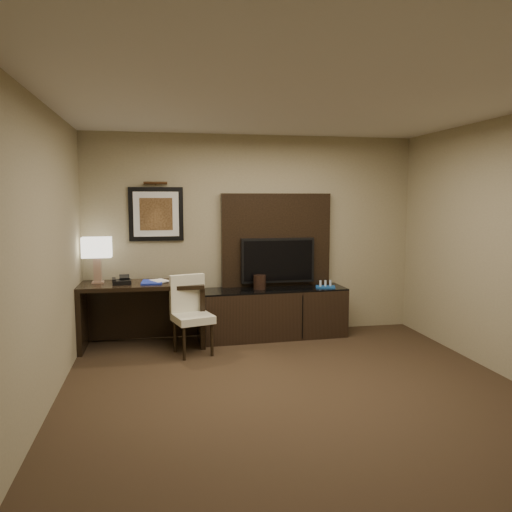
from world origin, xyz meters
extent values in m
cube|color=#302215|center=(0.00, 0.00, -0.01)|extent=(4.50, 5.00, 0.01)
cube|color=silver|center=(0.00, 0.00, 2.70)|extent=(4.50, 5.00, 0.01)
cube|color=#978B66|center=(0.00, 2.50, 1.35)|extent=(4.50, 0.01, 2.70)
cube|color=#978B66|center=(0.00, -2.50, 1.35)|extent=(4.50, 0.01, 2.70)
cube|color=#978B66|center=(-2.25, 0.00, 1.35)|extent=(0.01, 5.00, 2.70)
cube|color=black|center=(-1.49, 2.10, 0.40)|extent=(1.53, 0.68, 0.81)
cube|color=black|center=(0.22, 2.20, 0.33)|extent=(1.94, 0.61, 0.66)
cube|color=black|center=(0.30, 2.44, 1.27)|extent=(1.50, 0.12, 1.30)
cube|color=black|center=(0.30, 2.34, 1.02)|extent=(1.00, 0.08, 0.60)
cube|color=black|center=(-1.30, 2.48, 1.65)|extent=(0.70, 0.04, 0.70)
cylinder|color=#402814|center=(-1.30, 2.44, 2.05)|extent=(0.04, 0.04, 0.30)
cube|color=#172796|center=(-1.37, 2.07, 0.82)|extent=(0.27, 0.35, 0.02)
imported|color=tan|center=(-1.35, 2.08, 0.93)|extent=(0.17, 0.10, 0.24)
cylinder|color=black|center=(0.02, 2.21, 0.75)|extent=(0.20, 0.20, 0.19)
camera|label=1|loc=(-1.26, -4.18, 1.86)|focal=35.00mm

